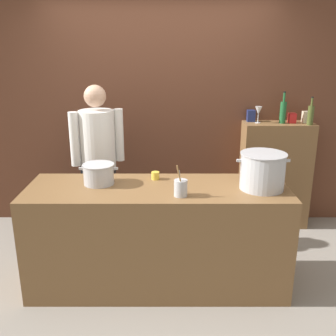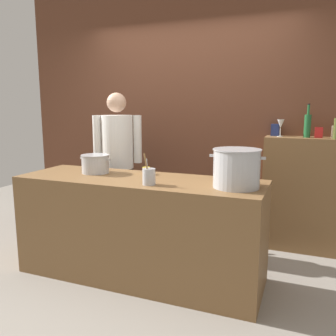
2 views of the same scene
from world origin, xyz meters
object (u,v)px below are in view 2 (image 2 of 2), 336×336
object	(u,v)px
butter_jar	(146,171)
spice_tin_cream	(336,132)
chef	(118,157)
stockpot_small	(95,164)
spice_tin_navy	(275,130)
wine_bottle_green	(308,125)
utensil_crock	(149,176)
wine_glass_short	(281,124)
spice_tin_red	(319,132)
stockpot_large	(237,168)

from	to	relation	value
butter_jar	spice_tin_cream	xyz separation A→B (m)	(1.62, 1.02, 0.33)
chef	spice_tin_cream	xyz separation A→B (m)	(2.20, 0.52, 0.30)
stockpot_small	spice_tin_navy	distance (m)	1.94
butter_jar	wine_bottle_green	world-z (taller)	wine_bottle_green
stockpot_small	spice_tin_cream	distance (m)	2.39
chef	utensil_crock	distance (m)	1.19
spice_tin_navy	chef	bearing A→B (deg)	-160.14
utensil_crock	wine_glass_short	bearing A→B (deg)	57.53
chef	spice_tin_red	size ratio (longest dim) A/B	15.68
wine_glass_short	utensil_crock	bearing A→B (deg)	-122.47
stockpot_large	chef	bearing A→B (deg)	153.32
chef	spice_tin_red	xyz separation A→B (m)	(2.04, 0.50, 0.29)
spice_tin_navy	spice_tin_red	bearing A→B (deg)	-11.05
utensil_crock	spice_tin_navy	distance (m)	1.71
chef	spice_tin_cream	world-z (taller)	chef
utensil_crock	wine_glass_short	world-z (taller)	wine_glass_short
wine_bottle_green	spice_tin_cream	bearing A→B (deg)	8.00
stockpot_large	wine_glass_short	distance (m)	1.27
utensil_crock	wine_bottle_green	distance (m)	1.82
chef	stockpot_large	size ratio (longest dim) A/B	3.89
butter_jar	spice_tin_cream	world-z (taller)	spice_tin_cream
stockpot_large	wine_bottle_green	world-z (taller)	wine_bottle_green
stockpot_large	spice_tin_red	distance (m)	1.38
butter_jar	chef	bearing A→B (deg)	139.19
stockpot_large	utensil_crock	distance (m)	0.69
stockpot_large	spice_tin_cream	size ratio (longest dim) A/B	3.49
stockpot_small	utensil_crock	world-z (taller)	utensil_crock
utensil_crock	wine_bottle_green	size ratio (longest dim) A/B	0.75
stockpot_large	wine_bottle_green	bearing A→B (deg)	68.33
wine_glass_short	stockpot_small	bearing A→B (deg)	-144.64
chef	spice_tin_cream	distance (m)	2.28
stockpot_small	spice_tin_cream	size ratio (longest dim) A/B	2.66
chef	utensil_crock	world-z (taller)	chef
chef	wine_bottle_green	distance (m)	2.02
chef	wine_bottle_green	size ratio (longest dim) A/B	4.87
wine_glass_short	spice_tin_cream	xyz separation A→B (m)	(0.53, 0.03, -0.07)
wine_bottle_green	spice_tin_navy	distance (m)	0.34
wine_bottle_green	chef	bearing A→B (deg)	-166.03
spice_tin_cream	wine_glass_short	bearing A→B (deg)	-177.24
wine_bottle_green	wine_glass_short	world-z (taller)	wine_bottle_green
stockpot_large	wine_glass_short	bearing A→B (deg)	79.85
utensil_crock	butter_jar	xyz separation A→B (m)	(-0.21, 0.39, -0.03)
utensil_crock	wine_glass_short	size ratio (longest dim) A/B	1.42
stockpot_small	utensil_crock	xyz separation A→B (m)	(0.68, -0.28, -0.02)
chef	spice_tin_navy	xyz separation A→B (m)	(1.61, 0.58, 0.30)
chef	stockpot_small	distance (m)	0.62
utensil_crock	stockpot_large	bearing A→B (deg)	13.85
spice_tin_cream	spice_tin_navy	xyz separation A→B (m)	(-0.59, 0.06, 0.00)
butter_jar	spice_tin_navy	world-z (taller)	spice_tin_navy
wine_bottle_green	wine_glass_short	distance (m)	0.26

